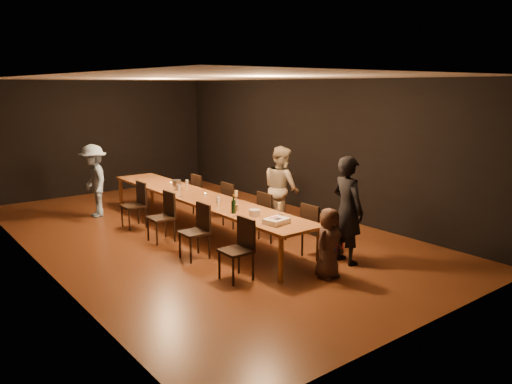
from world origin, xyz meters
TOP-DOWN VIEW (x-y plane):
  - ground at (0.00, 0.00)m, footprint 10.00×10.00m
  - room_shell at (0.00, 0.00)m, footprint 6.04×10.04m
  - table at (0.00, 0.00)m, footprint 0.90×6.00m
  - chair_right_0 at (0.85, -2.40)m, footprint 0.42×0.42m
  - chair_right_1 at (0.85, -1.20)m, footprint 0.42×0.42m
  - chair_right_2 at (0.85, 0.00)m, footprint 0.42×0.42m
  - chair_right_3 at (0.85, 1.20)m, footprint 0.42×0.42m
  - chair_left_0 at (-0.85, -2.40)m, footprint 0.42×0.42m
  - chair_left_1 at (-0.85, -1.20)m, footprint 0.42×0.42m
  - chair_left_2 at (-0.85, 0.00)m, footprint 0.42×0.42m
  - chair_left_3 at (-0.85, 1.20)m, footprint 0.42×0.42m
  - woman_birthday at (1.02, -2.89)m, footprint 0.49×0.69m
  - woman_tan at (1.44, -0.77)m, footprint 0.80×0.94m
  - man_blue at (-1.15, 2.53)m, footprint 0.72×1.11m
  - child at (0.30, -3.18)m, footprint 0.55×0.38m
  - gift_bag_red at (1.33, -2.41)m, footprint 0.27×0.19m
  - gift_bag_blue at (1.22, -2.41)m, footprint 0.27×0.20m
  - birthday_cake at (-0.10, -2.44)m, footprint 0.41×0.35m
  - plate_stack at (-0.07, -1.85)m, footprint 0.24×0.24m
  - champagne_bottle at (-0.25, -1.50)m, footprint 0.10×0.10m
  - ice_bucket at (-0.03, 0.83)m, footprint 0.22×0.22m
  - wineglass_0 at (-0.33, -1.71)m, footprint 0.06×0.06m
  - wineglass_1 at (0.30, -2.04)m, footprint 0.06×0.06m
  - wineglass_2 at (-0.27, -1.06)m, footprint 0.06×0.06m
  - wineglass_3 at (0.31, -0.80)m, footprint 0.06×0.06m
  - wineglass_4 at (-0.28, 0.29)m, footprint 0.06×0.06m
  - wineglass_5 at (0.12, 0.68)m, footprint 0.06×0.06m
  - tealight_near at (0.15, -2.19)m, footprint 0.05×0.05m
  - tealight_mid at (0.15, 0.02)m, footprint 0.05×0.05m
  - tealight_far at (0.15, 1.43)m, footprint 0.05×0.05m

SIDE VIEW (x-z plane):
  - ground at x=0.00m, z-range 0.00..0.00m
  - gift_bag_red at x=1.33m, z-range 0.00..0.29m
  - gift_bag_blue at x=1.22m, z-range 0.00..0.31m
  - chair_right_0 at x=0.85m, z-range 0.00..0.93m
  - chair_right_1 at x=0.85m, z-range 0.00..0.93m
  - chair_right_2 at x=0.85m, z-range 0.00..0.93m
  - chair_right_3 at x=0.85m, z-range 0.00..0.93m
  - chair_left_0 at x=-0.85m, z-range 0.00..0.93m
  - chair_left_1 at x=-0.85m, z-range 0.00..0.93m
  - chair_left_2 at x=-0.85m, z-range 0.00..0.93m
  - chair_left_3 at x=-0.85m, z-range 0.00..0.93m
  - child at x=0.30m, z-range 0.00..1.08m
  - table at x=0.00m, z-range 0.33..1.08m
  - tealight_near at x=0.15m, z-range 0.75..0.78m
  - tealight_mid at x=0.15m, z-range 0.75..0.78m
  - tealight_far at x=0.15m, z-range 0.75..0.78m
  - birthday_cake at x=-0.10m, z-range 0.75..0.83m
  - plate_stack at x=-0.07m, z-range 0.75..0.85m
  - man_blue at x=-1.15m, z-range 0.00..1.61m
  - woman_tan at x=1.44m, z-range 0.00..1.70m
  - ice_bucket at x=-0.03m, z-range 0.75..0.95m
  - wineglass_0 at x=-0.33m, z-range 0.75..0.96m
  - wineglass_1 at x=0.30m, z-range 0.75..0.96m
  - wineglass_2 at x=-0.27m, z-range 0.75..0.96m
  - wineglass_3 at x=0.31m, z-range 0.75..0.96m
  - wineglass_4 at x=-0.28m, z-range 0.75..0.96m
  - wineglass_5 at x=0.12m, z-range 0.75..0.96m
  - woman_birthday at x=1.02m, z-range 0.00..1.77m
  - champagne_bottle at x=-0.25m, z-range 0.75..1.08m
  - room_shell at x=0.00m, z-range 0.57..3.59m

